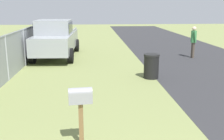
% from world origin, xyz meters
% --- Properties ---
extents(mailbox, '(0.25, 0.49, 1.24)m').
position_xyz_m(mailbox, '(3.26, 0.91, 0.99)').
color(mailbox, brown).
rests_on(mailbox, ground).
extents(pickup_truck, '(5.47, 2.28, 2.09)m').
position_xyz_m(pickup_truck, '(13.12, 2.67, 1.11)').
color(pickup_truck, '#93999E').
rests_on(pickup_truck, ground).
extents(trash_bin, '(0.62, 0.62, 0.97)m').
position_xyz_m(trash_bin, '(8.36, -1.65, 0.49)').
color(trash_bin, black).
rests_on(trash_bin, ground).
extents(pedestrian, '(0.49, 0.30, 1.72)m').
position_xyz_m(pedestrian, '(12.43, -4.86, 1.00)').
color(pedestrian, '#4C4238').
rests_on(pedestrian, ground).
extents(fence_section, '(16.12, 0.07, 1.76)m').
position_xyz_m(fence_section, '(8.41, 3.92, 0.95)').
color(fence_section, '#9EA3A8').
rests_on(fence_section, ground).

